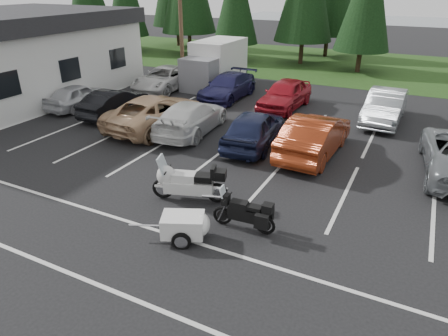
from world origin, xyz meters
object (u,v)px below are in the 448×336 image
car_near_0 (78,96)px  car_far_1 (228,87)px  cargo_trailer (183,227)px  adventure_motorcycle (244,210)px  car_near_4 (254,128)px  car_near_2 (156,112)px  car_near_3 (191,117)px  touring_motorcycle (189,179)px  box_truck (212,64)px  car_far_3 (385,107)px  car_near_5 (315,136)px  utility_pole (180,12)px  car_far_0 (165,78)px  car_far_2 (285,94)px  car_near_1 (114,103)px

car_near_0 → car_far_1: (6.58, 5.51, 0.04)m
cargo_trailer → adventure_motorcycle: bearing=19.1°
car_far_1 → car_near_4: bearing=-55.0°
car_near_2 → car_near_3: 1.87m
car_near_3 → touring_motorcycle: touring_motorcycle is taller
box_truck → car_near_0: (-4.22, -7.93, -0.76)m
car_far_3 → car_near_5: bearing=-108.2°
utility_pole → box_truck: bearing=14.0°
utility_pole → cargo_trailer: size_ratio=5.39×
car_near_3 → cargo_trailer: bearing=113.9°
utility_pole → car_near_0: utility_pole is taller
car_near_3 → car_far_3: size_ratio=1.05×
box_truck → car_far_3: box_truck is taller
utility_pole → car_far_0: size_ratio=1.71×
cargo_trailer → adventure_motorcycle: 1.77m
car_near_3 → car_far_1: bearing=-85.3°
box_truck → touring_motorcycle: size_ratio=2.03×
car_near_3 → car_far_1: car_near_3 is taller
cargo_trailer → adventure_motorcycle: size_ratio=0.80×
utility_pole → car_near_2: 9.72m
car_far_0 → car_far_2: bearing=-4.4°
adventure_motorcycle → cargo_trailer: bearing=-140.5°
car_far_2 → car_near_4: bearing=-81.7°
car_far_1 → car_far_0: bearing=178.7°
box_truck → cargo_trailer: 17.79m
car_far_0 → car_far_3: size_ratio=1.09×
car_near_3 → adventure_motorcycle: (5.53, -6.32, -0.10)m
car_far_1 → car_far_3: size_ratio=1.04×
car_near_2 → car_far_0: 7.43m
car_near_3 → cargo_trailer: car_near_3 is taller
car_near_3 → car_near_1: bearing=-9.9°
box_truck → car_near_0: 9.01m
car_far_1 → car_near_5: bearing=-41.1°
car_near_1 → car_far_0: (-0.78, 5.79, 0.03)m
car_far_2 → cargo_trailer: size_ratio=2.83×
utility_pole → cargo_trailer: 18.78m
box_truck → car_near_5: (9.31, -8.52, -0.62)m
car_far_3 → cargo_trailer: bearing=-104.1°
touring_motorcycle → car_near_3: bearing=102.6°
car_near_1 → car_near_5: size_ratio=0.84×
car_near_3 → touring_motorcycle: size_ratio=1.84×
box_truck → cargo_trailer: size_ratio=3.36×
car_far_2 → car_near_0: bearing=-151.5°
car_near_3 → car_near_0: bearing=-9.6°
car_near_5 → car_far_0: 13.15m
car_near_3 → car_far_0: bearing=-52.7°
car_near_0 → car_near_2: 5.85m
utility_pole → box_truck: utility_pole is taller
car_near_3 → cargo_trailer: (4.25, -7.52, -0.35)m
car_near_5 → car_near_2: bearing=3.2°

